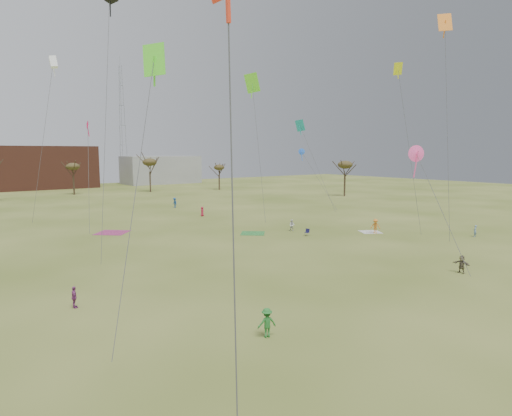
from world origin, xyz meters
TOP-DOWN VIEW (x-y plane):
  - ground at (0.00, 0.00)m, footprint 260.00×260.00m
  - flyer_near_center at (-8.13, 0.13)m, footprint 1.21×0.90m
  - spectator_fore_c at (13.46, 0.53)m, footprint 0.58×1.47m
  - flyer_mid_b at (22.70, 16.88)m, footprint 1.31×1.39m
  - flyer_mid_c at (30.63, 8.10)m, footprint 0.60×0.46m
  - spectator_mid_d at (-15.50, 11.49)m, footprint 0.40×0.89m
  - spectator_mid_e at (15.37, 24.61)m, footprint 0.89×0.93m
  - flyer_far_b at (12.70, 43.49)m, footprint 0.85×0.91m
  - flyer_far_c at (14.22, 56.42)m, footprint 0.75×1.23m
  - blanket_cream at (23.01, 17.91)m, footprint 3.46×3.46m
  - blanket_plum at (-4.02, 37.57)m, footprint 5.28×5.28m
  - blanket_olive at (10.18, 26.29)m, footprint 4.18×4.18m
  - camp_chair_right at (14.63, 20.98)m, footprint 0.70×0.68m
  - kites_aloft at (-2.85, 25.81)m, footprint 64.31×57.01m
  - tree_line at (-2.85, 79.12)m, footprint 117.44×49.32m
  - building_brick at (5.00, 120.00)m, footprint 26.00×16.00m
  - building_grey at (40.00, 118.00)m, footprint 24.00×12.00m
  - radio_tower at (30.00, 125.00)m, footprint 1.51×1.72m

SIDE VIEW (x-z plane):
  - ground at x=0.00m, z-range 0.00..0.00m
  - blanket_cream at x=23.01m, z-range -0.01..0.02m
  - blanket_plum at x=-4.02m, z-range -0.01..0.02m
  - blanket_olive at x=10.18m, z-range -0.01..0.02m
  - camp_chair_right at x=14.63m, z-range -0.18..0.69m
  - flyer_mid_c at x=30.63m, z-range 0.00..1.46m
  - spectator_mid_d at x=-15.50m, z-range 0.00..1.48m
  - spectator_mid_e at x=15.37m, z-range 0.00..1.51m
  - spectator_fore_c at x=13.46m, z-range 0.00..1.55m
  - flyer_far_b at x=12.70m, z-range 0.00..1.56m
  - flyer_near_center at x=-8.13m, z-range 0.00..1.68m
  - flyer_far_c at x=14.22m, z-range 0.00..1.86m
  - flyer_mid_b at x=22.70m, z-range 0.00..1.89m
  - building_grey at x=40.00m, z-range 0.00..9.00m
  - building_brick at x=5.00m, z-range 0.00..12.00m
  - tree_line at x=-2.85m, z-range 2.63..11.54m
  - radio_tower at x=30.00m, z-range -1.29..39.71m
  - kites_aloft at x=-2.85m, z-range 7.39..31.63m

